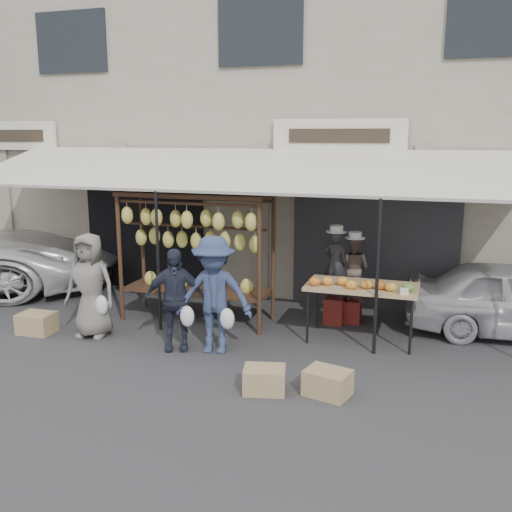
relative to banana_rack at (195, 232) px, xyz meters
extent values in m
plane|color=#2D2D30|center=(0.61, -1.75, -1.57)|extent=(90.00, 90.00, 0.00)
cube|color=#A9A191|center=(0.61, 4.75, 1.93)|extent=(24.00, 6.00, 7.00)
cube|color=#232328|center=(2.81, 1.71, -0.32)|extent=(3.00, 0.10, 2.50)
cube|color=black|center=(-1.89, 1.71, -0.32)|extent=(2.60, 0.10, 2.50)
cube|color=silver|center=(2.11, 1.65, 1.58)|extent=(2.40, 0.10, 0.60)
cube|color=silver|center=(-4.89, 1.65, 1.58)|extent=(2.00, 0.10, 0.60)
cube|color=silver|center=(0.61, 0.55, 1.03)|extent=(10.00, 2.34, 0.63)
cylinder|color=black|center=(-0.39, -0.60, -0.42)|extent=(0.05, 0.05, 2.30)
cylinder|color=black|center=(3.11, -0.60, -0.42)|extent=(0.05, 0.05, 2.30)
cylinder|color=black|center=(-1.25, -0.35, -0.47)|extent=(0.07, 0.07, 2.20)
cylinder|color=black|center=(1.25, -0.35, -0.47)|extent=(0.07, 0.07, 2.20)
cylinder|color=black|center=(-1.25, 0.45, -0.47)|extent=(0.07, 0.07, 2.20)
cylinder|color=black|center=(1.25, 0.45, -0.47)|extent=(0.07, 0.07, 2.20)
cube|color=black|center=(0.00, 0.05, 0.63)|extent=(2.60, 0.90, 0.07)
cylinder|color=black|center=(0.00, -0.30, 0.51)|extent=(2.50, 0.05, 0.05)
cylinder|color=black|center=(0.00, 0.40, 0.51)|extent=(2.50, 0.05, 0.05)
cylinder|color=black|center=(0.00, 0.05, 0.08)|extent=(2.50, 0.05, 0.05)
cube|color=black|center=(0.00, 0.05, -1.02)|extent=(2.50, 0.80, 0.05)
ellipsoid|color=#E9DD61|center=(-1.10, -0.30, 0.28)|extent=(0.20, 0.18, 0.30)
ellipsoid|color=#E9DD61|center=(-0.82, -0.15, 0.24)|extent=(0.20, 0.18, 0.30)
ellipsoid|color=#E9DD61|center=(-0.55, -0.30, 0.26)|extent=(0.20, 0.18, 0.30)
ellipsoid|color=#E9DD61|center=(-0.27, -0.15, 0.24)|extent=(0.20, 0.18, 0.30)
ellipsoid|color=#E9DD61|center=(0.00, -0.30, 0.25)|extent=(0.20, 0.18, 0.30)
ellipsoid|color=#E9DD61|center=(0.28, -0.15, 0.27)|extent=(0.20, 0.18, 0.30)
ellipsoid|color=#E9DD61|center=(0.55, -0.30, 0.24)|extent=(0.20, 0.18, 0.30)
ellipsoid|color=#E9DD61|center=(0.83, -0.15, 0.27)|extent=(0.20, 0.18, 0.30)
ellipsoid|color=#E9DD61|center=(1.10, -0.30, 0.26)|extent=(0.20, 0.18, 0.30)
ellipsoid|color=#E9DD61|center=(-1.05, 0.05, -0.16)|extent=(0.20, 0.18, 0.30)
ellipsoid|color=#E9DD61|center=(-0.79, 0.05, -0.12)|extent=(0.20, 0.18, 0.30)
ellipsoid|color=#E9DD61|center=(-0.52, 0.05, -0.17)|extent=(0.20, 0.18, 0.30)
ellipsoid|color=#E9DD61|center=(-0.26, 0.05, -0.15)|extent=(0.20, 0.18, 0.30)
ellipsoid|color=#E9DD61|center=(0.00, 0.05, -0.17)|extent=(0.20, 0.18, 0.30)
ellipsoid|color=#E9DD61|center=(0.26, 0.05, -0.13)|extent=(0.20, 0.18, 0.30)
ellipsoid|color=#E9DD61|center=(0.53, 0.05, -0.12)|extent=(0.20, 0.18, 0.30)
ellipsoid|color=#E9DD61|center=(0.79, 0.05, -0.14)|extent=(0.20, 0.18, 0.30)
ellipsoid|color=#E9DD61|center=(1.05, 0.05, -0.16)|extent=(0.20, 0.18, 0.30)
cube|color=tan|center=(2.84, -0.11, -0.69)|extent=(1.70, 0.90, 0.05)
cylinder|color=black|center=(2.07, -0.48, -1.14)|extent=(0.04, 0.04, 0.85)
cylinder|color=black|center=(3.61, -0.48, -1.14)|extent=(0.04, 0.04, 0.85)
cylinder|color=black|center=(2.07, 0.26, -1.14)|extent=(0.04, 0.04, 0.85)
cylinder|color=black|center=(3.61, 0.26, -1.14)|extent=(0.04, 0.04, 0.85)
ellipsoid|color=orange|center=(2.15, -0.38, -0.60)|extent=(0.18, 0.14, 0.14)
ellipsoid|color=orange|center=(2.33, -0.29, -0.60)|extent=(0.18, 0.14, 0.14)
ellipsoid|color=orange|center=(2.56, -0.23, -0.60)|extent=(0.18, 0.14, 0.14)
ellipsoid|color=orange|center=(2.71, -0.40, -0.60)|extent=(0.18, 0.14, 0.14)
ellipsoid|color=orange|center=(2.93, -0.31, -0.60)|extent=(0.18, 0.14, 0.14)
ellipsoid|color=#B25919|center=(3.12, -0.31, -0.60)|extent=(0.18, 0.14, 0.14)
ellipsoid|color=gold|center=(3.29, -0.36, -0.60)|extent=(0.18, 0.14, 0.14)
ellipsoid|color=#598C33|center=(3.54, -0.31, -0.60)|extent=(0.18, 0.14, 0.14)
imported|color=#27262A|center=(2.30, 0.60, -0.53)|extent=(0.47, 0.34, 1.17)
imported|color=brown|center=(2.59, 0.72, -0.61)|extent=(0.63, 0.55, 1.11)
imported|color=slate|center=(-1.27, -1.22, -0.73)|extent=(0.87, 0.61, 1.68)
imported|color=#262A3C|center=(0.24, -1.32, -0.79)|extent=(0.98, 0.66, 1.55)
imported|color=navy|center=(0.84, -1.25, -0.69)|extent=(1.22, 0.82, 1.75)
cube|color=maroon|center=(2.30, 0.60, -1.34)|extent=(0.40, 0.40, 0.45)
cube|color=maroon|center=(2.59, 0.72, -1.36)|extent=(0.35, 0.35, 0.40)
cube|color=tan|center=(1.94, -2.31, -1.41)|extent=(0.60, 0.50, 0.31)
cube|color=tan|center=(2.71, -2.16, -1.40)|extent=(0.62, 0.53, 0.32)
cube|color=tan|center=(-2.23, -1.37, -1.40)|extent=(0.57, 0.44, 0.33)
camera|label=1|loc=(3.88, -8.70, 1.60)|focal=40.00mm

